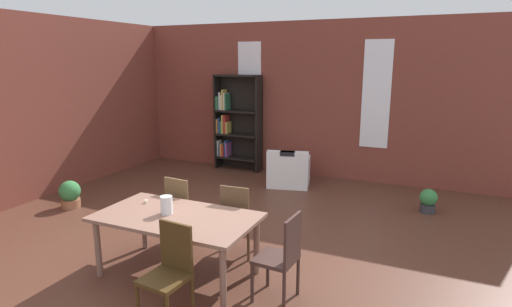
# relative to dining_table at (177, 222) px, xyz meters

# --- Properties ---
(ground_plane) EXTENTS (11.05, 11.05, 0.00)m
(ground_plane) POSITION_rel_dining_table_xyz_m (0.07, 0.54, -0.66)
(ground_plane) COLOR #553124
(back_wall_brick) EXTENTS (8.88, 0.12, 3.26)m
(back_wall_brick) POSITION_rel_dining_table_xyz_m (0.07, 4.85, 0.97)
(back_wall_brick) COLOR brown
(back_wall_brick) RESTS_ON ground
(window_pane_0) EXTENTS (0.55, 0.02, 2.12)m
(window_pane_0) POSITION_rel_dining_table_xyz_m (-1.31, 4.78, 1.13)
(window_pane_0) COLOR white
(window_pane_1) EXTENTS (0.55, 0.02, 2.12)m
(window_pane_1) POSITION_rel_dining_table_xyz_m (1.45, 4.78, 1.13)
(window_pane_1) COLOR white
(dining_table) EXTENTS (1.84, 1.01, 0.73)m
(dining_table) POSITION_rel_dining_table_xyz_m (0.00, 0.00, 0.00)
(dining_table) COLOR #886150
(dining_table) RESTS_ON ground
(vase_on_table) EXTENTS (0.14, 0.14, 0.21)m
(vase_on_table) POSITION_rel_dining_table_xyz_m (-0.13, -0.00, 0.18)
(vase_on_table) COLOR silver
(vase_on_table) RESTS_ON dining_table
(tealight_candle_0) EXTENTS (0.04, 0.04, 0.04)m
(tealight_candle_0) POSITION_rel_dining_table_xyz_m (-0.58, 0.19, 0.10)
(tealight_candle_0) COLOR silver
(tealight_candle_0) RESTS_ON dining_table
(dining_chair_near_right) EXTENTS (0.43, 0.43, 0.95)m
(dining_chair_near_right) POSITION_rel_dining_table_xyz_m (0.42, -0.73, -0.14)
(dining_chair_near_right) COLOR #412B12
(dining_chair_near_right) RESTS_ON ground
(dining_chair_far_right) EXTENTS (0.42, 0.42, 0.95)m
(dining_chair_far_right) POSITION_rel_dining_table_xyz_m (0.42, 0.73, -0.14)
(dining_chair_far_right) COLOR #513A25
(dining_chair_far_right) RESTS_ON ground
(dining_chair_far_left) EXTENTS (0.44, 0.44, 0.95)m
(dining_chair_far_left) POSITION_rel_dining_table_xyz_m (-0.42, 0.73, -0.14)
(dining_chair_far_left) COLOR brown
(dining_chair_far_left) RESTS_ON ground
(dining_chair_head_right) EXTENTS (0.43, 0.43, 0.95)m
(dining_chair_head_right) POSITION_rel_dining_table_xyz_m (1.29, -0.01, -0.14)
(dining_chair_head_right) COLOR #3F2823
(dining_chair_head_right) RESTS_ON ground
(bookshelf_tall) EXTENTS (1.08, 0.33, 2.14)m
(bookshelf_tall) POSITION_rel_dining_table_xyz_m (-1.61, 4.60, 0.42)
(bookshelf_tall) COLOR black
(bookshelf_tall) RESTS_ON ground
(armchair_white) EXTENTS (0.96, 0.96, 0.75)m
(armchair_white) POSITION_rel_dining_table_xyz_m (-0.03, 3.90, -0.38)
(armchair_white) COLOR white
(armchair_white) RESTS_ON ground
(potted_plant_by_shelf) EXTENTS (0.28, 0.28, 0.40)m
(potted_plant_by_shelf) POSITION_rel_dining_table_xyz_m (2.59, 3.39, -0.45)
(potted_plant_by_shelf) COLOR #333338
(potted_plant_by_shelf) RESTS_ON ground
(potted_plant_corner) EXTENTS (0.35, 0.35, 0.47)m
(potted_plant_corner) POSITION_rel_dining_table_xyz_m (-2.99, 1.15, -0.42)
(potted_plant_corner) COLOR #9E6042
(potted_plant_corner) RESTS_ON ground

